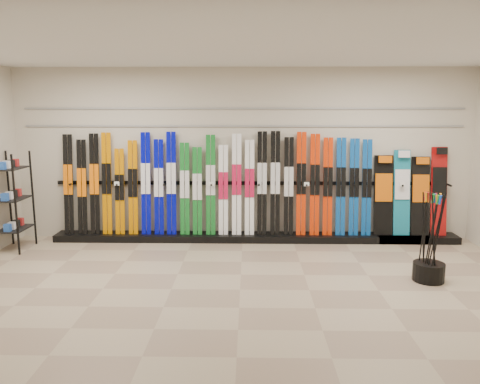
{
  "coord_description": "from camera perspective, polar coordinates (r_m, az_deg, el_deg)",
  "views": [
    {
      "loc": [
        0.11,
        -5.7,
        2.29
      ],
      "look_at": [
        -0.02,
        1.0,
        1.1
      ],
      "focal_mm": 35.0,
      "sensor_mm": 36.0,
      "label": 1
    }
  ],
  "objects": [
    {
      "name": "floor",
      "position": [
        6.14,
        0.01,
        -11.82
      ],
      "size": [
        8.0,
        8.0,
        0.0
      ],
      "primitive_type": "plane",
      "color": "gray",
      "rests_on": "ground"
    },
    {
      "name": "back_wall",
      "position": [
        8.24,
        0.35,
        4.57
      ],
      "size": [
        8.0,
        0.0,
        8.0
      ],
      "primitive_type": "plane",
      "rotation": [
        1.57,
        0.0,
        0.0
      ],
      "color": "beige",
      "rests_on": "floor"
    },
    {
      "name": "ceiling",
      "position": [
        5.74,
        0.01,
        17.17
      ],
      "size": [
        8.0,
        8.0,
        0.0
      ],
      "primitive_type": "plane",
      "rotation": [
        3.14,
        0.0,
        0.0
      ],
      "color": "silver",
      "rests_on": "back_wall"
    },
    {
      "name": "ski_rack_base",
      "position": [
        8.29,
        1.88,
        -5.54
      ],
      "size": [
        8.0,
        0.4,
        0.12
      ],
      "primitive_type": "cube",
      "color": "black",
      "rests_on": "floor"
    },
    {
      "name": "skis",
      "position": [
        8.14,
        -2.77,
        0.72
      ],
      "size": [
        5.38,
        0.2,
        1.8
      ],
      "color": "black",
      "rests_on": "ski_rack_base"
    },
    {
      "name": "snowboards",
      "position": [
        8.65,
        20.06,
        -0.22
      ],
      "size": [
        1.26,
        0.24,
        1.53
      ],
      "color": "black",
      "rests_on": "ski_rack_base"
    },
    {
      "name": "accessory_rack",
      "position": [
        8.48,
        -26.0,
        -1.05
      ],
      "size": [
        0.4,
        0.6,
        1.61
      ],
      "primitive_type": "cube",
      "color": "black",
      "rests_on": "floor"
    },
    {
      "name": "pole_bin",
      "position": [
        6.89,
        22.0,
        -9.0
      ],
      "size": [
        0.42,
        0.42,
        0.25
      ],
      "primitive_type": "cylinder",
      "color": "black",
      "rests_on": "floor"
    },
    {
      "name": "ski_poles",
      "position": [
        6.74,
        22.24,
        -5.12
      ],
      "size": [
        0.23,
        0.34,
        1.18
      ],
      "color": "black",
      "rests_on": "pole_bin"
    },
    {
      "name": "slatwall_rail_0",
      "position": [
        8.18,
        0.35,
        8.05
      ],
      "size": [
        7.6,
        0.02,
        0.03
      ],
      "primitive_type": "cube",
      "color": "gray",
      "rests_on": "back_wall"
    },
    {
      "name": "slatwall_rail_1",
      "position": [
        8.18,
        0.35,
        10.15
      ],
      "size": [
        7.6,
        0.02,
        0.03
      ],
      "primitive_type": "cube",
      "color": "gray",
      "rests_on": "back_wall"
    }
  ]
}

